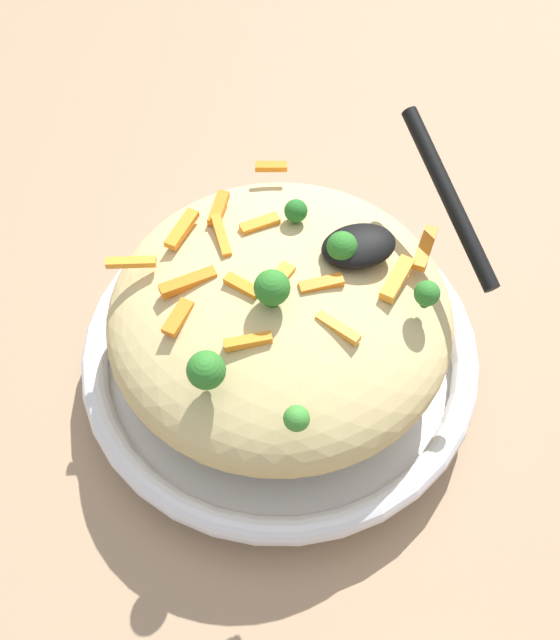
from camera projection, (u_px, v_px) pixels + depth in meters
ground_plane at (280, 373)px, 0.67m from camera, size 2.40×2.40×0.00m
serving_bowl at (280, 357)px, 0.65m from camera, size 0.33×0.33×0.05m
pasta_mound at (280, 315)px, 0.60m from camera, size 0.27×0.26×0.10m
carrot_piece_0 at (188, 282)px, 0.56m from camera, size 0.04×0.02×0.01m
carrot_piece_1 at (219, 208)px, 0.60m from camera, size 0.02×0.03×0.01m
carrot_piece_2 at (182, 229)px, 0.59m from camera, size 0.03×0.04×0.01m
carrot_piece_3 at (338, 328)px, 0.54m from camera, size 0.03×0.03×0.01m
carrot_piece_4 at (248, 341)px, 0.53m from camera, size 0.03×0.01×0.01m
carrot_piece_5 at (178, 317)px, 0.54m from camera, size 0.03×0.03×0.01m
carrot_piece_6 at (131, 262)px, 0.57m from camera, size 0.04×0.02×0.01m
carrot_piece_7 at (397, 279)px, 0.56m from camera, size 0.04×0.04×0.01m
carrot_piece_8 at (241, 284)px, 0.55m from camera, size 0.02×0.03×0.01m
carrot_piece_9 at (285, 276)px, 0.56m from camera, size 0.03×0.02×0.01m
carrot_piece_10 at (424, 246)px, 0.58m from camera, size 0.03×0.04×0.01m
carrot_piece_11 at (321, 284)px, 0.55m from camera, size 0.03×0.01×0.01m
carrot_piece_12 at (259, 224)px, 0.59m from camera, size 0.03×0.01×0.01m
carrot_piece_13 at (221, 237)px, 0.58m from camera, size 0.01×0.04×0.01m
carrot_piece_14 at (271, 166)px, 0.62m from camera, size 0.03×0.01×0.01m
broccoli_floret_0 at (297, 419)px, 0.49m from camera, size 0.02×0.02×0.02m
broccoli_floret_1 at (296, 211)px, 0.58m from camera, size 0.02×0.02×0.02m
broccoli_floret_2 at (427, 294)px, 0.54m from camera, size 0.02×0.02×0.02m
broccoli_floret_3 at (272, 288)px, 0.53m from camera, size 0.03×0.03×0.03m
broccoli_floret_4 at (342, 247)px, 0.56m from camera, size 0.02×0.02×0.03m
broccoli_floret_5 at (206, 371)px, 0.50m from camera, size 0.03×0.03×0.03m
serving_spoon at (390, 229)px, 0.56m from camera, size 0.11×0.15×0.06m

